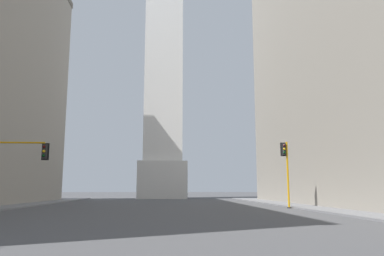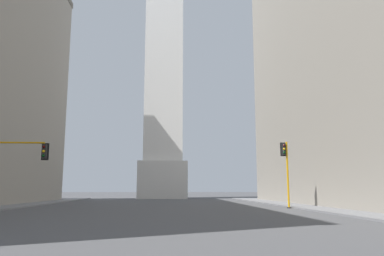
{
  "view_description": "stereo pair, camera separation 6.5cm",
  "coord_description": "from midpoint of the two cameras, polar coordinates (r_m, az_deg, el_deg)",
  "views": [
    {
      "loc": [
        0.96,
        -2.14,
        1.81
      ],
      "look_at": [
        3.95,
        44.17,
        9.35
      ],
      "focal_mm": 35.0,
      "sensor_mm": 36.0,
      "label": 1
    },
    {
      "loc": [
        1.02,
        -2.15,
        1.81
      ],
      "look_at": [
        3.95,
        44.17,
        9.35
      ],
      "focal_mm": 35.0,
      "sensor_mm": 36.0,
      "label": 2
    }
  ],
  "objects": [
    {
      "name": "traffic_light_mid_right",
      "position": [
        36.79,
        14.17,
        -5.37
      ],
      "size": [
        0.76,
        0.51,
        6.25
      ],
      "color": "orange",
      "rests_on": "ground_plane"
    },
    {
      "name": "sidewalk_right",
      "position": [
        30.54,
        24.53,
        -11.67
      ],
      "size": [
        5.0,
        82.87,
        0.15
      ],
      "primitive_type": "cube",
      "color": "slate",
      "rests_on": "ground_plane"
    },
    {
      "name": "traffic_light_mid_left",
      "position": [
        31.84,
        -26.09,
        -4.14
      ],
      "size": [
        4.63,
        0.5,
        5.41
      ],
      "color": "orange",
      "rests_on": "ground_plane"
    },
    {
      "name": "obelisk",
      "position": [
        77.79,
        -4.18,
        14.54
      ],
      "size": [
        8.97,
        8.97,
        69.51
      ],
      "color": "silver",
      "rests_on": "ground_plane"
    }
  ]
}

